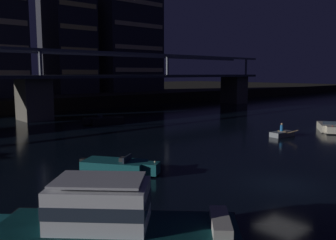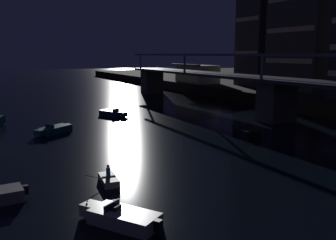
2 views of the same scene
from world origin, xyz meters
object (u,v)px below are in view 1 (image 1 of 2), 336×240
object	(u,v)px
river_bridge	(33,87)
speedboat_near_center	(328,127)
cabin_cruiser_near_left	(108,229)
dinghy_with_paddler	(282,134)
speedboat_mid_center	(104,120)
tower_east_low	(127,37)
speedboat_near_right	(118,167)
tower_east_tall	(67,40)

from	to	relation	value
river_bridge	speedboat_near_center	xyz separation A→B (m)	(20.67, -30.27, -4.07)
cabin_cruiser_near_left	dinghy_with_paddler	distance (m)	27.13
river_bridge	speedboat_mid_center	bearing A→B (deg)	-61.02
tower_east_low	speedboat_mid_center	bearing A→B (deg)	-128.78
tower_east_low	speedboat_near_right	world-z (taller)	tower_east_low
tower_east_low	cabin_cruiser_near_left	world-z (taller)	tower_east_low
river_bridge	speedboat_near_center	size ratio (longest dim) A/B	19.00
speedboat_mid_center	tower_east_low	bearing A→B (deg)	51.22
dinghy_with_paddler	speedboat_near_center	bearing A→B (deg)	-12.00
cabin_cruiser_near_left	speedboat_near_center	world-z (taller)	cabin_cruiser_near_left
speedboat_near_right	speedboat_mid_center	bearing A→B (deg)	61.29
tower_east_tall	speedboat_near_right	distance (m)	57.41
speedboat_near_right	speedboat_mid_center	size ratio (longest dim) A/B	0.91
cabin_cruiser_near_left	speedboat_near_right	distance (m)	10.49
speedboat_near_center	speedboat_near_right	xyz separation A→B (m)	(-26.39, 0.96, 0.00)
speedboat_near_right	tower_east_low	bearing A→B (deg)	54.96
speedboat_near_center	tower_east_tall	bearing A→B (deg)	95.41
river_bridge	cabin_cruiser_near_left	world-z (taller)	river_bridge
tower_east_tall	speedboat_mid_center	size ratio (longest dim) A/B	4.25
speedboat_near_center	speedboat_mid_center	bearing A→B (deg)	126.52
tower_east_tall	cabin_cruiser_near_left	bearing A→B (deg)	-114.36
tower_east_tall	dinghy_with_paddler	world-z (taller)	tower_east_tall
tower_east_tall	river_bridge	bearing A→B (deg)	-124.95
speedboat_near_right	speedboat_mid_center	world-z (taller)	same
river_bridge	tower_east_low	xyz separation A→B (m)	(29.24, 20.56, 9.88)
tower_east_tall	cabin_cruiser_near_left	xyz separation A→B (m)	(-27.33, -60.36, -12.05)
speedboat_near_right	speedboat_near_center	bearing A→B (deg)	-2.09
tower_east_low	cabin_cruiser_near_left	xyz separation A→B (m)	(-40.90, -58.49, -13.32)
tower_east_low	speedboat_near_center	xyz separation A→B (m)	(-8.58, -50.83, -13.95)
tower_east_tall	dinghy_with_paddler	distance (m)	52.87
cabin_cruiser_near_left	dinghy_with_paddler	xyz separation A→B (m)	(25.54, 9.10, -0.77)
dinghy_with_paddler	tower_east_tall	bearing A→B (deg)	88.00
tower_east_low	speedboat_near_right	size ratio (longest dim) A/B	5.19
tower_east_low	speedboat_near_right	bearing A→B (deg)	-125.04
speedboat_near_center	tower_east_low	bearing A→B (deg)	80.42
speedboat_near_right	cabin_cruiser_near_left	bearing A→B (deg)	-124.53
tower_east_tall	speedboat_near_center	xyz separation A→B (m)	(4.99, -52.70, -12.69)
river_bridge	speedboat_mid_center	distance (m)	11.46
tower_east_low	speedboat_mid_center	distance (m)	40.86
river_bridge	tower_east_low	distance (m)	37.09
tower_east_tall	speedboat_mid_center	world-z (taller)	tower_east_tall
speedboat_mid_center	dinghy_with_paddler	size ratio (longest dim) A/B	1.93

